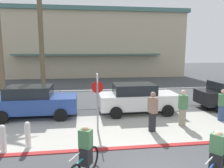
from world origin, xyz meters
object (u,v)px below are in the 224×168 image
object	(u,v)px
bollard_2	(3,138)
car_blue_1	(34,101)
pedestrian_0	(222,107)
bollard_1	(28,134)
car_white_2	(137,98)
cyclist_teal_0	(85,154)
pedestrian_1	(153,113)
palm_tree_3	(39,7)
stop_sign_bike_lane	(97,94)
pedestrian_2	(183,109)
cyclist_blue_1	(216,159)

from	to	relation	value
bollard_2	car_blue_1	distance (m)	4.01
pedestrian_0	bollard_1	bearing A→B (deg)	-168.45
car_white_2	cyclist_teal_0	bearing A→B (deg)	-117.09
bollard_1	car_white_2	bearing A→B (deg)	36.47
car_white_2	pedestrian_1	world-z (taller)	pedestrian_1
palm_tree_3	bollard_2	bearing A→B (deg)	-88.53
bollard_1	cyclist_teal_0	world-z (taller)	cyclist_teal_0
palm_tree_3	stop_sign_bike_lane	bearing A→B (deg)	-64.60
car_white_2	pedestrian_2	bearing A→B (deg)	-55.64
pedestrian_0	pedestrian_1	xyz separation A→B (m)	(-3.94, -0.91, 0.09)
car_blue_1	car_white_2	xyz separation A→B (m)	(5.65, 0.02, 0.00)
car_blue_1	pedestrian_1	distance (m)	6.28
stop_sign_bike_lane	bollard_2	world-z (taller)	stop_sign_bike_lane
pedestrian_0	pedestrian_2	distance (m)	2.35
car_blue_1	pedestrian_2	bearing A→B (deg)	-17.76
bollard_1	cyclist_blue_1	world-z (taller)	cyclist_blue_1
bollard_1	pedestrian_1	xyz separation A→B (m)	(5.05, 0.93, 0.32)
cyclist_teal_0	pedestrian_2	xyz separation A→B (m)	(4.61, 3.56, 0.11)
bollard_1	palm_tree_3	distance (m)	11.03
palm_tree_3	cyclist_blue_1	xyz separation A→B (m)	(6.54, -12.01, -5.98)
cyclist_blue_1	pedestrian_2	world-z (taller)	pedestrian_2
cyclist_teal_0	stop_sign_bike_lane	bearing A→B (deg)	80.25
car_white_2	pedestrian_2	size ratio (longest dim) A/B	2.53
car_white_2	bollard_2	bearing A→B (deg)	-145.65
cyclist_blue_1	bollard_1	bearing A→B (deg)	152.16
bollard_1	car_blue_1	distance (m)	3.80
stop_sign_bike_lane	cyclist_teal_0	bearing A→B (deg)	-99.75
bollard_2	cyclist_teal_0	size ratio (longest dim) A/B	0.62
cyclist_blue_1	pedestrian_2	xyz separation A→B (m)	(1.16, 4.34, 0.11)
palm_tree_3	pedestrian_0	bearing A→B (deg)	-35.96
pedestrian_0	pedestrian_2	size ratio (longest dim) A/B	0.94
stop_sign_bike_lane	cyclist_blue_1	distance (m)	5.23
cyclist_teal_0	cyclist_blue_1	distance (m)	3.54
pedestrian_0	stop_sign_bike_lane	bearing A→B (deg)	-175.57
bollard_1	pedestrian_0	bearing A→B (deg)	11.55
car_white_2	palm_tree_3	bearing A→B (deg)	138.79
stop_sign_bike_lane	bollard_1	xyz separation A→B (m)	(-2.67, -1.35, -1.16)
bollard_2	palm_tree_3	size ratio (longest dim) A/B	0.11
bollard_1	pedestrian_2	size ratio (longest dim) A/B	0.58
bollard_2	cyclist_blue_1	xyz separation A→B (m)	(6.30, -2.67, 0.18)
car_blue_1	pedestrian_0	bearing A→B (deg)	-11.26
bollard_2	car_blue_1	size ratio (longest dim) A/B	0.23
bollard_2	pedestrian_2	bearing A→B (deg)	12.59
pedestrian_1	car_blue_1	bearing A→B (deg)	153.39
car_blue_1	pedestrian_1	xyz separation A→B (m)	(5.61, -2.81, -0.04)
car_white_2	pedestrian_1	size ratio (longest dim) A/B	2.46
cyclist_teal_0	pedestrian_0	distance (m)	7.98
car_blue_1	car_white_2	bearing A→B (deg)	0.16
car_blue_1	car_white_2	size ratio (longest dim) A/B	1.00
pedestrian_0	car_white_2	bearing A→B (deg)	153.83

